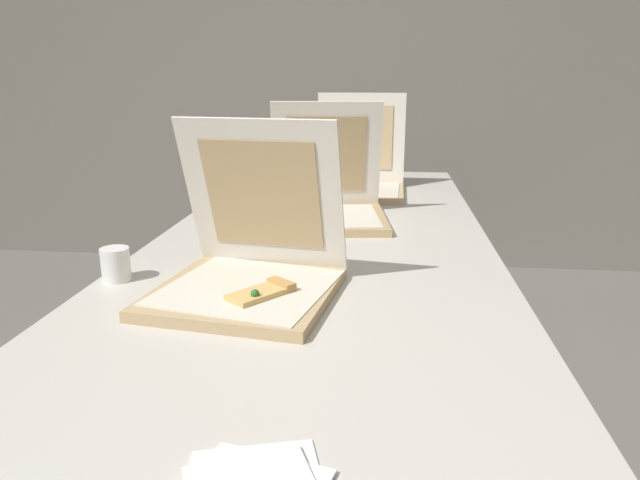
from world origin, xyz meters
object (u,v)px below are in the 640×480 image
(pizza_box_front, at_px, (249,270))
(cup_white_near_left, at_px, (116,264))
(pizza_box_back, at_px, (358,179))
(cup_white_far, at_px, (264,196))
(pizza_box_middle, at_px, (327,204))
(table, at_px, (320,260))

(pizza_box_front, xyz_separation_m, cup_white_near_left, (-0.30, 0.05, -0.01))
(pizza_box_front, distance_m, pizza_box_back, 1.07)
(pizza_box_back, height_order, cup_white_far, pizza_box_back)
(cup_white_near_left, height_order, cup_white_far, same)
(pizza_box_middle, height_order, cup_white_far, pizza_box_middle)
(pizza_box_back, xyz_separation_m, cup_white_near_left, (-0.46, -1.01, -0.02))
(table, xyz_separation_m, pizza_box_front, (-0.10, -0.37, 0.09))
(pizza_box_back, relative_size, cup_white_near_left, 5.06)
(table, height_order, pizza_box_middle, pizza_box_middle)
(pizza_box_back, xyz_separation_m, cup_white_far, (-0.30, -0.28, -0.02))
(table, distance_m, pizza_box_back, 0.69)
(pizza_box_back, bearing_deg, cup_white_far, -135.65)
(pizza_box_front, xyz_separation_m, cup_white_far, (-0.13, 0.78, -0.01))
(pizza_box_middle, relative_size, cup_white_far, 5.29)
(pizza_box_back, distance_m, cup_white_near_left, 1.11)
(pizza_box_front, relative_size, cup_white_far, 5.38)
(pizza_box_front, relative_size, pizza_box_middle, 1.02)
(cup_white_near_left, bearing_deg, cup_white_far, 77.40)
(table, bearing_deg, pizza_box_front, -104.62)
(pizza_box_front, distance_m, pizza_box_middle, 0.63)
(pizza_box_front, distance_m, cup_white_far, 0.79)
(table, relative_size, pizza_box_middle, 6.37)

